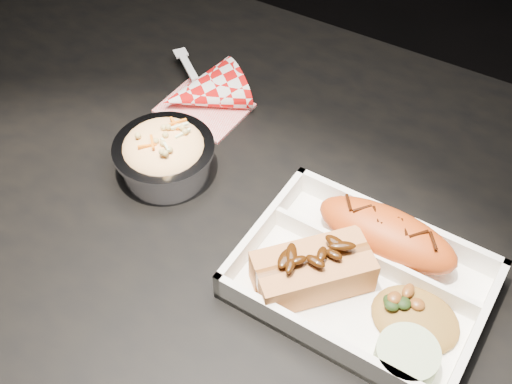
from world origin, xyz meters
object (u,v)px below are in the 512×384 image
(dining_table, at_px, (254,267))
(food_tray, at_px, (361,282))
(foil_coleslaw_cup, at_px, (164,153))
(napkin_fork, at_px, (202,93))
(hotdog, at_px, (313,269))
(fried_pastry, at_px, (387,234))

(dining_table, relative_size, food_tray, 4.70)
(food_tray, xyz_separation_m, foil_coleslaw_cup, (-0.27, 0.03, 0.02))
(napkin_fork, bearing_deg, hotdog, 1.45)
(dining_table, bearing_deg, fried_pastry, 14.41)
(fried_pastry, relative_size, hotdog, 1.24)
(fried_pastry, relative_size, foil_coleslaw_cup, 1.31)
(food_tray, relative_size, hotdog, 1.99)
(foil_coleslaw_cup, bearing_deg, napkin_fork, 104.88)
(hotdog, height_order, foil_coleslaw_cup, foil_coleslaw_cup)
(fried_pastry, height_order, hotdog, hotdog)
(dining_table, distance_m, napkin_fork, 0.25)
(fried_pastry, xyz_separation_m, foil_coleslaw_cup, (-0.28, -0.02, 0.00))
(fried_pastry, xyz_separation_m, napkin_fork, (-0.31, 0.11, -0.02))
(fried_pastry, xyz_separation_m, hotdog, (-0.05, -0.08, 0.00))
(dining_table, bearing_deg, hotdog, -24.34)
(hotdog, distance_m, napkin_fork, 0.32)
(hotdog, relative_size, napkin_fork, 0.81)
(fried_pastry, height_order, napkin_fork, napkin_fork)
(dining_table, relative_size, napkin_fork, 7.62)
(food_tray, xyz_separation_m, hotdog, (-0.05, -0.03, 0.02))
(dining_table, relative_size, fried_pastry, 7.54)
(dining_table, relative_size, hotdog, 9.36)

